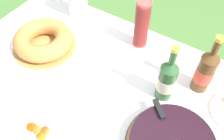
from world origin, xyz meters
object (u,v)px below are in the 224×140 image
cider_bottle_green (167,80)px  snack_plate_left (38,131)px  bundt_cake (43,40)px  cider_bottle_amber (205,71)px  cup_stack (142,25)px  serving_knife (170,134)px

cider_bottle_green → snack_plate_left: 0.56m
bundt_cake → cider_bottle_amber: bearing=13.4°
bundt_cake → snack_plate_left: size_ratio=1.67×
cup_stack → cider_bottle_green: size_ratio=0.89×
serving_knife → snack_plate_left: size_ratio=1.49×
serving_knife → snack_plate_left: bearing=-109.4°
bundt_cake → snack_plate_left: bundt_cake is taller
cup_stack → snack_plate_left: size_ratio=1.35×
serving_knife → snack_plate_left: (-0.45, -0.25, -0.05)m
bundt_cake → cider_bottle_amber: cider_bottle_amber is taller
serving_knife → bundt_cake: bundt_cake is taller
cup_stack → bundt_cake: bearing=-145.2°
cider_bottle_amber → snack_plate_left: 0.73m
bundt_cake → cider_bottle_green: 0.66m
serving_knife → snack_plate_left: serving_knife is taller
cup_stack → cider_bottle_amber: (0.36, -0.10, -0.02)m
serving_knife → cider_bottle_green: size_ratio=0.99×
bundt_cake → cider_bottle_green: size_ratio=1.11×
serving_knife → cider_bottle_green: 0.22m
serving_knife → cider_bottle_amber: (0.01, 0.32, 0.05)m
serving_knife → cider_bottle_amber: cider_bottle_amber is taller
cider_bottle_green → cider_bottle_amber: cider_bottle_amber is taller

